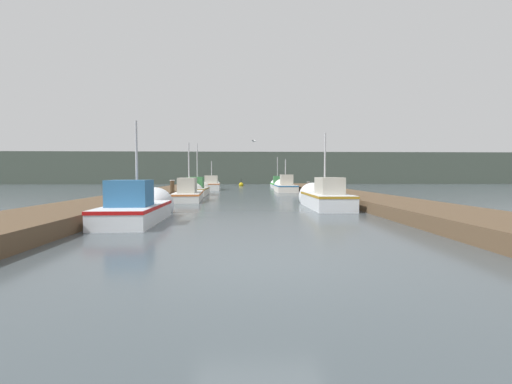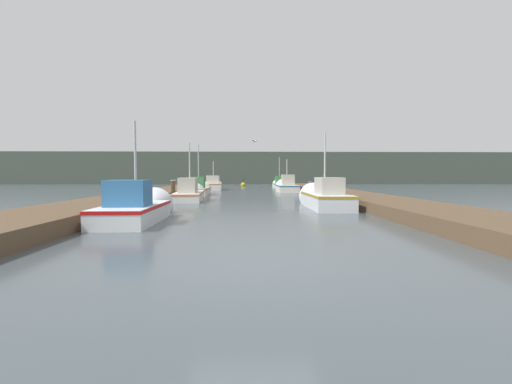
# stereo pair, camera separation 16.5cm
# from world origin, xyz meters

# --- Properties ---
(ground_plane) EXTENTS (200.00, 200.00, 0.00)m
(ground_plane) POSITION_xyz_m (0.00, 0.00, 0.00)
(ground_plane) COLOR #424C51
(dock_left) EXTENTS (2.96, 40.00, 0.46)m
(dock_left) POSITION_xyz_m (-6.20, 16.00, 0.23)
(dock_left) COLOR brown
(dock_left) RESTS_ON ground_plane
(dock_right) EXTENTS (2.96, 40.00, 0.46)m
(dock_right) POSITION_xyz_m (6.20, 16.00, 0.23)
(dock_right) COLOR brown
(dock_right) RESTS_ON ground_plane
(distant_shore_ridge) EXTENTS (120.00, 16.00, 5.16)m
(distant_shore_ridge) POSITION_xyz_m (0.00, 56.59, 2.58)
(distant_shore_ridge) COLOR #424C42
(distant_shore_ridge) RESTS_ON ground_plane
(fishing_boat_0) EXTENTS (1.67, 4.79, 3.78)m
(fishing_boat_0) POSITION_xyz_m (-3.80, 5.87, 0.42)
(fishing_boat_0) COLOR silver
(fishing_boat_0) RESTS_ON ground_plane
(fishing_boat_1) EXTENTS (1.65, 5.28, 3.94)m
(fishing_boat_1) POSITION_xyz_m (3.55, 10.41, 0.47)
(fishing_boat_1) COLOR silver
(fishing_boat_1) RESTS_ON ground_plane
(fishing_boat_2) EXTENTS (1.95, 6.46, 3.96)m
(fishing_boat_2) POSITION_xyz_m (-3.65, 15.70, 0.40)
(fishing_boat_2) COLOR silver
(fishing_boat_2) RESTS_ON ground_plane
(fishing_boat_3) EXTENTS (1.62, 5.28, 4.36)m
(fishing_boat_3) POSITION_xyz_m (-3.80, 20.67, 0.41)
(fishing_boat_3) COLOR silver
(fishing_boat_3) RESTS_ON ground_plane
(fishing_boat_4) EXTENTS (1.77, 4.74, 3.42)m
(fishing_boat_4) POSITION_xyz_m (3.49, 25.05, 0.44)
(fishing_boat_4) COLOR silver
(fishing_boat_4) RESTS_ON ground_plane
(fishing_boat_5) EXTENTS (1.90, 5.39, 3.35)m
(fishing_boat_5) POSITION_xyz_m (-3.53, 29.47, 0.47)
(fishing_boat_5) COLOR silver
(fishing_boat_5) RESTS_ON ground_plane
(fishing_boat_6) EXTENTS (1.49, 4.80, 3.99)m
(fishing_boat_6) POSITION_xyz_m (3.73, 34.35, 0.44)
(fishing_boat_6) COLOR silver
(fishing_boat_6) RESTS_ON ground_plane
(mooring_piling_0) EXTENTS (0.36, 0.36, 0.96)m
(mooring_piling_0) POSITION_xyz_m (4.62, 15.03, 0.48)
(mooring_piling_0) COLOR #473523
(mooring_piling_0) RESTS_ON ground_plane
(mooring_piling_1) EXTENTS (0.24, 0.24, 0.99)m
(mooring_piling_1) POSITION_xyz_m (4.83, 20.83, 0.50)
(mooring_piling_1) COLOR #473523
(mooring_piling_1) RESTS_ON ground_plane
(mooring_piling_2) EXTENTS (0.30, 0.30, 1.22)m
(mooring_piling_2) POSITION_xyz_m (-4.64, 15.30, 0.61)
(mooring_piling_2) COLOR #473523
(mooring_piling_2) RESTS_ON ground_plane
(mooring_piling_3) EXTENTS (0.23, 0.23, 1.28)m
(mooring_piling_3) POSITION_xyz_m (-4.57, 7.87, 0.65)
(mooring_piling_3) COLOR #473523
(mooring_piling_3) RESTS_ON ground_plane
(channel_buoy) EXTENTS (0.63, 0.63, 1.13)m
(channel_buoy) POSITION_xyz_m (-0.57, 39.91, 0.18)
(channel_buoy) COLOR gold
(channel_buoy) RESTS_ON ground_plane
(seagull_lead) EXTENTS (0.38, 0.53, 0.12)m
(seagull_lead) POSITION_xyz_m (0.40, 16.06, 3.69)
(seagull_lead) COLOR white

